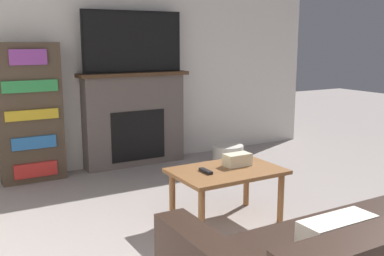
{
  "coord_description": "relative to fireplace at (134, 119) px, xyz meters",
  "views": [
    {
      "loc": [
        -1.76,
        -0.62,
        1.44
      ],
      "look_at": [
        0.12,
        2.65,
        0.71
      ],
      "focal_mm": 42.0,
      "sensor_mm": 36.0,
      "label": 1
    }
  ],
  "objects": [
    {
      "name": "tv",
      "position": [
        0.0,
        -0.02,
        0.88
      ],
      "size": [
        1.18,
        0.03,
        0.68
      ],
      "color": "black",
      "rests_on": "fireplace"
    },
    {
      "name": "bookshelf",
      "position": [
        -1.16,
        -0.02,
        0.17
      ],
      "size": [
        0.63,
        0.29,
        1.43
      ],
      "color": "#4C3D2D",
      "rests_on": "ground_plane"
    },
    {
      "name": "tissue_box",
      "position": [
        0.1,
        -1.91,
        -0.06
      ],
      "size": [
        0.22,
        0.12,
        0.1
      ],
      "color": "beige",
      "rests_on": "coffee_table"
    },
    {
      "name": "storage_basket",
      "position": [
        1.01,
        -0.45,
        -0.45
      ],
      "size": [
        0.37,
        0.37,
        0.2
      ],
      "color": "silver",
      "rests_on": "ground_plane"
    },
    {
      "name": "coffee_table",
      "position": [
        -0.04,
        -1.96,
        -0.17
      ],
      "size": [
        0.86,
        0.58,
        0.44
      ],
      "color": "brown",
      "rests_on": "ground_plane"
    },
    {
      "name": "fireplace",
      "position": [
        0.0,
        0.0,
        0.0
      ],
      "size": [
        1.29,
        0.28,
        1.09
      ],
      "color": "#605651",
      "rests_on": "ground_plane"
    },
    {
      "name": "wall_back",
      "position": [
        -0.23,
        0.14,
        0.8
      ],
      "size": [
        5.63,
        0.06,
        2.7
      ],
      "color": "silver",
      "rests_on": "ground_plane"
    },
    {
      "name": "remote_control",
      "position": [
        -0.22,
        -1.95,
        -0.1
      ],
      "size": [
        0.04,
        0.15,
        0.02
      ],
      "color": "black",
      "rests_on": "coffee_table"
    }
  ]
}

